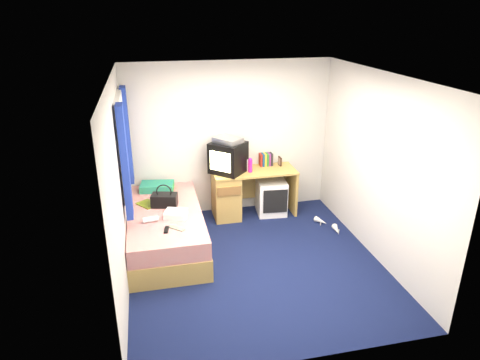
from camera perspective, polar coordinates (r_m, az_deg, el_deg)
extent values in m
plane|color=#0C1438|center=(5.69, 2.06, -11.02)|extent=(3.40, 3.40, 0.00)
plane|color=white|center=(4.83, 2.45, 13.63)|extent=(3.40, 3.40, 0.00)
plane|color=silver|center=(6.71, -1.44, 5.51)|extent=(3.20, 0.00, 3.20)
plane|color=silver|center=(3.69, 8.99, -9.26)|extent=(3.20, 0.00, 3.20)
plane|color=silver|center=(5.01, -15.78, -1.19)|extent=(0.00, 3.40, 3.40)
plane|color=silver|center=(5.74, 17.89, 1.54)|extent=(0.00, 3.40, 3.40)
cube|color=tan|center=(6.08, -9.79, -7.40)|extent=(1.00, 2.00, 0.30)
cube|color=olive|center=(5.76, -4.53, -8.79)|extent=(0.02, 0.70, 0.18)
cube|color=white|center=(5.95, -9.95, -5.13)|extent=(0.98, 1.98, 0.24)
cube|color=#177399|center=(6.57, -10.98, -0.88)|extent=(0.53, 0.38, 0.11)
cube|color=tan|center=(6.67, 1.90, 1.18)|extent=(1.30, 0.55, 0.03)
cube|color=tan|center=(6.72, -1.86, -2.10)|extent=(0.40, 0.52, 0.72)
cube|color=tan|center=(6.98, 6.88, -1.31)|extent=(0.04, 0.52, 0.72)
cube|color=tan|center=(7.06, 3.34, -0.13)|extent=(0.78, 0.03, 0.55)
cube|color=white|center=(6.89, 4.18, -2.25)|extent=(0.48, 0.48, 0.56)
cube|color=black|center=(6.52, -1.60, 3.03)|extent=(0.65, 0.64, 0.47)
cube|color=#E1DE8E|center=(6.34, -2.65, 2.48)|extent=(0.27, 0.26, 0.29)
cube|color=#B1B0B3|center=(6.44, -1.62, 5.34)|extent=(0.47, 0.49, 0.08)
cube|color=maroon|center=(6.83, 2.76, 2.70)|extent=(0.03, 0.13, 0.20)
cube|color=navy|center=(6.84, 3.04, 2.72)|extent=(0.03, 0.13, 0.20)
cube|color=gold|center=(6.85, 3.33, 2.74)|extent=(0.03, 0.13, 0.20)
cube|color=#337F33|center=(6.86, 3.61, 2.76)|extent=(0.03, 0.13, 0.20)
cube|color=#7F337F|center=(6.87, 3.89, 2.78)|extent=(0.03, 0.13, 0.20)
cube|color=#262626|center=(6.88, 4.17, 2.80)|extent=(0.03, 0.13, 0.20)
cube|color=black|center=(6.88, 5.34, 2.51)|extent=(0.02, 0.12, 0.14)
cylinder|color=#DD1F94|center=(6.56, 1.37, 1.90)|extent=(0.07, 0.07, 0.20)
cylinder|color=white|center=(6.62, 0.99, 2.03)|extent=(0.06, 0.06, 0.19)
cube|color=black|center=(6.02, -10.05, -2.66)|extent=(0.39, 0.27, 0.17)
torus|color=black|center=(5.96, -10.12, -1.54)|extent=(0.21, 0.07, 0.21)
cube|color=white|center=(5.69, -8.55, -4.52)|extent=(0.34, 0.31, 0.09)
cube|color=#B1D117|center=(6.13, -12.22, -3.15)|extent=(0.34, 0.35, 0.01)
cylinder|color=white|center=(5.63, -11.85, -5.15)|extent=(0.21, 0.09, 0.07)
cube|color=gold|center=(5.42, -8.45, -6.40)|extent=(0.20, 0.19, 0.01)
cube|color=black|center=(5.40, -9.79, -6.56)|extent=(0.08, 0.17, 0.02)
cube|color=silver|center=(5.77, -15.50, 4.54)|extent=(0.02, 0.90, 1.10)
cube|color=white|center=(5.63, -16.00, 10.29)|extent=(0.06, 1.06, 0.08)
cube|color=white|center=(5.96, -14.84, -0.86)|extent=(0.06, 1.06, 0.08)
cube|color=navy|center=(5.22, -15.11, 2.19)|extent=(0.08, 0.24, 1.40)
cube|color=navy|center=(6.35, -14.82, 5.69)|extent=(0.08, 0.24, 1.40)
cone|color=silver|center=(6.75, 10.76, -5.41)|extent=(0.18, 0.24, 0.09)
cone|color=silver|center=(6.55, 12.73, -6.48)|extent=(0.12, 0.23, 0.09)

